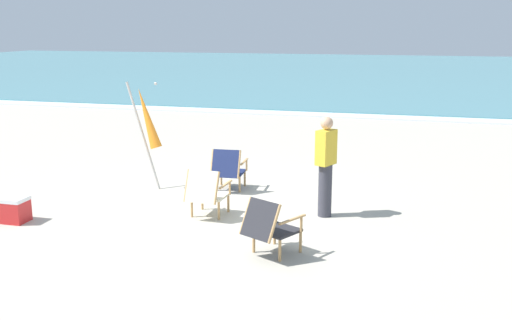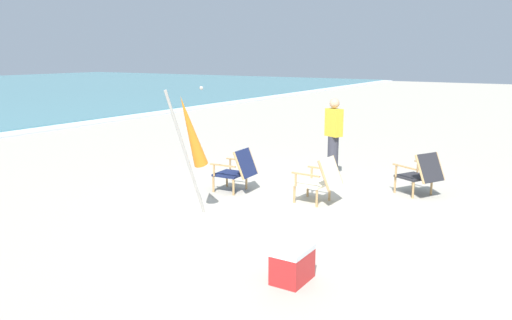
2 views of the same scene
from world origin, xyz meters
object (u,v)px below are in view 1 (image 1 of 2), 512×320
beach_chair_front_right (206,192)px  person_near_chairs (326,166)px  beach_chair_far_center (228,168)px  beach_chair_back_right (269,225)px  umbrella_furled_orange (147,119)px  cooler_box (12,209)px

beach_chair_front_right → person_near_chairs: person_near_chairs is taller
beach_chair_far_center → beach_chair_back_right: (1.52, -2.94, -0.00)m
beach_chair_far_center → umbrella_furled_orange: bearing=-173.1°
beach_chair_back_right → umbrella_furled_orange: size_ratio=0.45×
person_near_chairs → beach_chair_far_center: bearing=152.2°
beach_chair_front_right → umbrella_furled_orange: umbrella_furled_orange is taller
person_near_chairs → cooler_box: size_ratio=3.33×
beach_chair_front_right → umbrella_furled_orange: bearing=139.4°
beach_chair_back_right → person_near_chairs: person_near_chairs is taller
beach_chair_far_center → cooler_box: beach_chair_far_center is taller
umbrella_furled_orange → person_near_chairs: 3.63m
beach_chair_front_right → person_near_chairs: size_ratio=0.49×
beach_chair_back_right → cooler_box: bearing=175.6°
person_near_chairs → beach_chair_back_right: bearing=-103.5°
beach_chair_front_right → umbrella_furled_orange: size_ratio=0.40×
beach_chair_back_right → beach_chair_front_right: bearing=135.9°
beach_chair_far_center → beach_chair_front_right: beach_chair_far_center is taller
person_near_chairs → cooler_box: 5.01m
beach_chair_back_right → umbrella_furled_orange: umbrella_furled_orange is taller
cooler_box → person_near_chairs: bearing=18.4°
beach_chair_far_center → cooler_box: size_ratio=1.65×
beach_chair_back_right → cooler_box: beach_chair_back_right is taller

